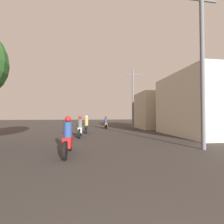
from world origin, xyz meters
name	(u,v)px	position (x,y,z in m)	size (l,w,h in m)	color
motorcycle_red	(68,139)	(-1.24, 6.49, 0.63)	(0.60, 2.15, 1.57)	black
motorcycle_silver	(80,129)	(-1.05, 11.54, 0.63)	(0.60, 2.10, 1.57)	black
motorcycle_black	(86,126)	(-0.63, 14.22, 0.63)	(0.60, 2.05, 1.60)	black
motorcycle_orange	(106,123)	(1.67, 18.70, 0.61)	(0.60, 2.03, 1.53)	black
building_right_near	(207,105)	(9.14, 11.09, 2.46)	(5.92, 6.32, 4.92)	beige
building_right_far	(156,111)	(8.05, 18.18, 2.19)	(4.81, 5.15, 4.38)	beige
utility_pole_near	(202,65)	(4.93, 6.53, 3.99)	(1.60, 0.20, 7.64)	slate
utility_pole_far	(133,98)	(4.51, 16.53, 3.53)	(1.60, 0.20, 6.75)	slate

